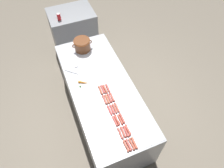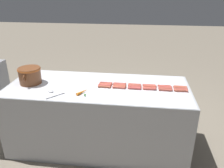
# 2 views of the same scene
# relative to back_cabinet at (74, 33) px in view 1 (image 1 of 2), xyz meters

# --- Properties ---
(ground_plane) EXTENTS (20.00, 20.00, 0.00)m
(ground_plane) POSITION_rel_back_cabinet_xyz_m (-0.03, -1.72, -0.48)
(ground_plane) COLOR #756B5B
(griddle_counter) EXTENTS (0.88, 2.14, 0.83)m
(griddle_counter) POSITION_rel_back_cabinet_xyz_m (-0.03, -1.72, -0.06)
(griddle_counter) COLOR #9EA0A5
(griddle_counter) RESTS_ON ground_plane
(back_cabinet) EXTENTS (0.84, 0.64, 0.96)m
(back_cabinet) POSITION_rel_back_cabinet_xyz_m (0.00, 0.00, 0.00)
(back_cabinet) COLOR gray
(back_cabinet) RESTS_ON ground_plane
(hot_dog_0) EXTENTS (0.04, 0.16, 0.03)m
(hot_dog_0) POSITION_rel_back_cabinet_xyz_m (-0.07, -2.67, 0.36)
(hot_dog_0) COLOR #AF5340
(hot_dog_0) RESTS_ON griddle_counter
(hot_dog_1) EXTENTS (0.03, 0.16, 0.03)m
(hot_dog_1) POSITION_rel_back_cabinet_xyz_m (-0.08, -2.50, 0.36)
(hot_dog_1) COLOR #AF4D40
(hot_dog_1) RESTS_ON griddle_counter
(hot_dog_2) EXTENTS (0.03, 0.16, 0.03)m
(hot_dog_2) POSITION_rel_back_cabinet_xyz_m (-0.07, -2.32, 0.36)
(hot_dog_2) COLOR #B74B41
(hot_dog_2) RESTS_ON griddle_counter
(hot_dog_3) EXTENTS (0.03, 0.16, 0.03)m
(hot_dog_3) POSITION_rel_back_cabinet_xyz_m (-0.08, -2.15, 0.36)
(hot_dog_3) COLOR #B94541
(hot_dog_3) RESTS_ON griddle_counter
(hot_dog_4) EXTENTS (0.04, 0.16, 0.03)m
(hot_dog_4) POSITION_rel_back_cabinet_xyz_m (-0.08, -1.98, 0.36)
(hot_dog_4) COLOR #B94F40
(hot_dog_4) RESTS_ON griddle_counter
(hot_dog_5) EXTENTS (0.04, 0.16, 0.03)m
(hot_dog_5) POSITION_rel_back_cabinet_xyz_m (-0.07, -1.81, 0.36)
(hot_dog_5) COLOR #AB4F38
(hot_dog_5) RESTS_ON griddle_counter
(hot_dog_6) EXTENTS (0.04, 0.16, 0.03)m
(hot_dog_6) POSITION_rel_back_cabinet_xyz_m (-0.04, -2.67, 0.36)
(hot_dog_6) COLOR #AF4940
(hot_dog_6) RESTS_ON griddle_counter
(hot_dog_7) EXTENTS (0.03, 0.16, 0.03)m
(hot_dog_7) POSITION_rel_back_cabinet_xyz_m (-0.04, -2.50, 0.36)
(hot_dog_7) COLOR #AB4B3D
(hot_dog_7) RESTS_ON griddle_counter
(hot_dog_8) EXTENTS (0.04, 0.16, 0.03)m
(hot_dog_8) POSITION_rel_back_cabinet_xyz_m (-0.04, -2.32, 0.36)
(hot_dog_8) COLOR #B24739
(hot_dog_8) RESTS_ON griddle_counter
(hot_dog_9) EXTENTS (0.03, 0.16, 0.03)m
(hot_dog_9) POSITION_rel_back_cabinet_xyz_m (-0.04, -2.15, 0.36)
(hot_dog_9) COLOR #AE463F
(hot_dog_9) RESTS_ON griddle_counter
(hot_dog_10) EXTENTS (0.03, 0.16, 0.03)m
(hot_dog_10) POSITION_rel_back_cabinet_xyz_m (-0.04, -1.98, 0.36)
(hot_dog_10) COLOR #B05338
(hot_dog_10) RESTS_ON griddle_counter
(hot_dog_11) EXTENTS (0.03, 0.16, 0.03)m
(hot_dog_11) POSITION_rel_back_cabinet_xyz_m (-0.04, -1.80, 0.36)
(hot_dog_11) COLOR #B24541
(hot_dog_11) RESTS_ON griddle_counter
(hot_dog_12) EXTENTS (0.04, 0.16, 0.03)m
(hot_dog_12) POSITION_rel_back_cabinet_xyz_m (-0.00, -2.67, 0.36)
(hot_dog_12) COLOR #AC533F
(hot_dog_12) RESTS_ON griddle_counter
(hot_dog_13) EXTENTS (0.03, 0.16, 0.03)m
(hot_dog_13) POSITION_rel_back_cabinet_xyz_m (-0.00, -2.50, 0.36)
(hot_dog_13) COLOR #AF453D
(hot_dog_13) RESTS_ON griddle_counter
(hot_dog_14) EXTENTS (0.03, 0.16, 0.03)m
(hot_dog_14) POSITION_rel_back_cabinet_xyz_m (-0.00, -2.33, 0.36)
(hot_dog_14) COLOR #B54F3E
(hot_dog_14) RESTS_ON griddle_counter
(hot_dog_15) EXTENTS (0.03, 0.16, 0.03)m
(hot_dog_15) POSITION_rel_back_cabinet_xyz_m (-0.00, -2.15, 0.36)
(hot_dog_15) COLOR #AE4B3C
(hot_dog_15) RESTS_ON griddle_counter
(hot_dog_16) EXTENTS (0.03, 0.16, 0.03)m
(hot_dog_16) POSITION_rel_back_cabinet_xyz_m (-0.00, -1.97, 0.36)
(hot_dog_16) COLOR #B64940
(hot_dog_16) RESTS_ON griddle_counter
(hot_dog_17) EXTENTS (0.03, 0.16, 0.03)m
(hot_dog_17) POSITION_rel_back_cabinet_xyz_m (-0.01, -1.81, 0.36)
(hot_dog_17) COLOR #AC4E39
(hot_dog_17) RESTS_ON griddle_counter
(hot_dog_18) EXTENTS (0.03, 0.16, 0.03)m
(hot_dog_18) POSITION_rel_back_cabinet_xyz_m (0.03, -2.67, 0.36)
(hot_dog_18) COLOR #B7513B
(hot_dog_18) RESTS_ON griddle_counter
(hot_dog_19) EXTENTS (0.04, 0.16, 0.03)m
(hot_dog_19) POSITION_rel_back_cabinet_xyz_m (0.03, -2.50, 0.36)
(hot_dog_19) COLOR #AF483A
(hot_dog_19) RESTS_ON griddle_counter
(hot_dog_20) EXTENTS (0.03, 0.16, 0.03)m
(hot_dog_20) POSITION_rel_back_cabinet_xyz_m (0.03, -2.32, 0.36)
(hot_dog_20) COLOR #B2493E
(hot_dog_20) RESTS_ON griddle_counter
(hot_dog_21) EXTENTS (0.03, 0.16, 0.03)m
(hot_dog_21) POSITION_rel_back_cabinet_xyz_m (0.03, -2.15, 0.36)
(hot_dog_21) COLOR #B34E3F
(hot_dog_21) RESTS_ON griddle_counter
(hot_dog_22) EXTENTS (0.03, 0.16, 0.03)m
(hot_dog_22) POSITION_rel_back_cabinet_xyz_m (0.03, -1.97, 0.36)
(hot_dog_22) COLOR #B34E40
(hot_dog_22) RESTS_ON griddle_counter
(hot_dog_23) EXTENTS (0.03, 0.16, 0.03)m
(hot_dog_23) POSITION_rel_back_cabinet_xyz_m (0.03, -1.81, 0.36)
(hot_dog_23) COLOR #AC463E
(hot_dog_23) RESTS_ON griddle_counter
(bean_pot) EXTENTS (0.33, 0.27, 0.19)m
(bean_pot) POSITION_rel_back_cabinet_xyz_m (-0.05, -0.90, 0.46)
(bean_pot) COLOR brown
(bean_pot) RESTS_ON griddle_counter
(serving_spoon) EXTENTS (0.22, 0.21, 0.02)m
(serving_spoon) POSITION_rel_back_cabinet_xyz_m (-0.29, -1.26, 0.36)
(serving_spoon) COLOR #B7B7BC
(serving_spoon) RESTS_ON griddle_counter
(carrot) EXTENTS (0.16, 0.12, 0.03)m
(carrot) POSITION_rel_back_cabinet_xyz_m (-0.25, -1.59, 0.37)
(carrot) COLOR orange
(carrot) RESTS_ON griddle_counter
(soda_can) EXTENTS (0.07, 0.07, 0.12)m
(soda_can) POSITION_rel_back_cabinet_xyz_m (-0.24, -0.15, 0.54)
(soda_can) COLOR red
(soda_can) RESTS_ON back_cabinet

